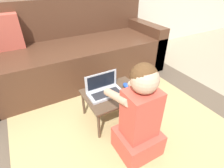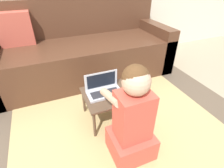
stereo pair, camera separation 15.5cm
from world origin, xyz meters
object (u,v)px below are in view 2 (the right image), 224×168
Objects in this scene: laptop at (104,90)px; person_seated at (132,120)px; couch at (82,51)px; computer_mouse at (128,87)px; laptop_desk at (112,96)px.

laptop is 0.44m from person_seated.
couch is 0.95m from computer_mouse.
computer_mouse is 0.15× the size of person_seated.
laptop_desk is (0.03, -0.94, -0.07)m from couch.
computer_mouse is at bearing -5.98° from laptop.
person_seated reaches higher than computer_mouse.
person_seated is (0.01, -1.35, 0.03)m from couch.
laptop reaches higher than laptop_desk.
couch reaches higher than computer_mouse.
laptop is (-0.07, 0.03, 0.06)m from laptop_desk.
couch is 18.77× the size of computer_mouse.
person_seated is (-0.18, -0.41, 0.04)m from computer_mouse.
person_seated reaches higher than laptop.
laptop_desk is at bearing -23.97° from laptop.
laptop_desk is 4.34× the size of computer_mouse.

